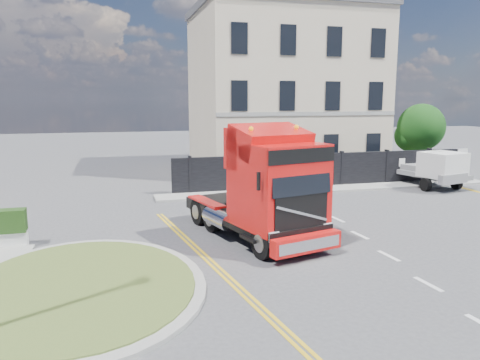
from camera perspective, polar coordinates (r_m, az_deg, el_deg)
name	(u,v)px	position (r m, az deg, el deg)	size (l,w,h in m)	color
ground	(283,238)	(17.60, 5.27, -7.08)	(120.00, 120.00, 0.00)	#424244
traffic_island	(80,287)	(13.74, -18.93, -12.19)	(6.80, 6.80, 0.17)	gray
hoarding_fence	(334,170)	(28.03, 11.42, 1.22)	(18.80, 0.25, 2.00)	black
georgian_building	(282,90)	(34.40, 5.16, 10.91)	(12.30, 10.30, 12.80)	beige
tree	(419,129)	(34.55, 20.93, 5.78)	(3.20, 3.20, 4.80)	#382619
pavement_far	(332,189)	(27.15, 11.16, -1.06)	(20.00, 1.60, 0.12)	gray
truck	(267,192)	(16.67, 3.37, -1.47)	(4.18, 7.29, 4.12)	black
flatbed_pickup	(435,168)	(29.21, 22.67, 1.31)	(3.15, 5.55, 2.16)	slate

